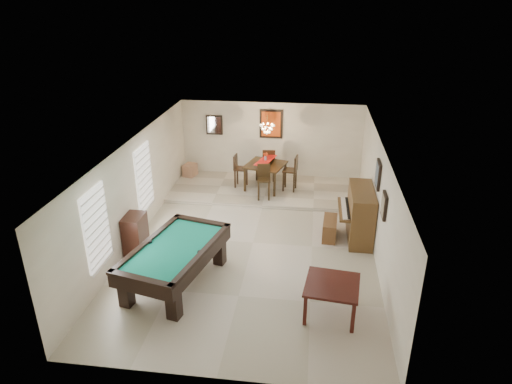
% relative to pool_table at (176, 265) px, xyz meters
% --- Properties ---
extents(ground_plane, '(6.00, 9.00, 0.02)m').
position_rel_pool_table_xyz_m(ground_plane, '(1.43, 1.93, -0.45)').
color(ground_plane, beige).
extents(wall_back, '(6.00, 0.04, 2.60)m').
position_rel_pool_table_xyz_m(wall_back, '(1.43, 6.43, 0.86)').
color(wall_back, silver).
rests_on(wall_back, ground_plane).
extents(wall_front, '(6.00, 0.04, 2.60)m').
position_rel_pool_table_xyz_m(wall_front, '(1.43, -2.57, 0.86)').
color(wall_front, silver).
rests_on(wall_front, ground_plane).
extents(wall_left, '(0.04, 9.00, 2.60)m').
position_rel_pool_table_xyz_m(wall_left, '(-1.57, 1.93, 0.86)').
color(wall_left, silver).
rests_on(wall_left, ground_plane).
extents(wall_right, '(0.04, 9.00, 2.60)m').
position_rel_pool_table_xyz_m(wall_right, '(4.43, 1.93, 0.86)').
color(wall_right, silver).
rests_on(wall_right, ground_plane).
extents(ceiling, '(6.00, 9.00, 0.04)m').
position_rel_pool_table_xyz_m(ceiling, '(1.43, 1.93, 2.16)').
color(ceiling, white).
rests_on(ceiling, wall_back).
extents(dining_step, '(6.00, 2.50, 0.12)m').
position_rel_pool_table_xyz_m(dining_step, '(1.43, 5.18, -0.38)').
color(dining_step, beige).
rests_on(dining_step, ground_plane).
extents(window_left_front, '(0.06, 1.00, 1.70)m').
position_rel_pool_table_xyz_m(window_left_front, '(-1.54, -0.27, 0.96)').
color(window_left_front, white).
rests_on(window_left_front, wall_left).
extents(window_left_rear, '(0.06, 1.00, 1.70)m').
position_rel_pool_table_xyz_m(window_left_rear, '(-1.54, 2.53, 0.96)').
color(window_left_rear, white).
rests_on(window_left_rear, wall_left).
extents(pool_table, '(2.01, 2.91, 0.88)m').
position_rel_pool_table_xyz_m(pool_table, '(0.00, 0.00, 0.00)').
color(pool_table, black).
rests_on(pool_table, ground_plane).
extents(square_table, '(1.14, 1.14, 0.71)m').
position_rel_pool_table_xyz_m(square_table, '(3.32, -0.64, -0.09)').
color(square_table, black).
rests_on(square_table, ground_plane).
extents(upright_piano, '(0.90, 1.61, 1.34)m').
position_rel_pool_table_xyz_m(upright_piano, '(3.96, 2.57, 0.23)').
color(upright_piano, brown).
rests_on(upright_piano, ground_plane).
extents(piano_bench, '(0.40, 0.91, 0.49)m').
position_rel_pool_table_xyz_m(piano_bench, '(3.36, 2.50, -0.20)').
color(piano_bench, brown).
rests_on(piano_bench, ground_plane).
extents(apothecary_chest, '(0.44, 0.66, 1.00)m').
position_rel_pool_table_xyz_m(apothecary_chest, '(-1.33, 1.11, 0.06)').
color(apothecary_chest, black).
rests_on(apothecary_chest, ground_plane).
extents(dining_table, '(1.39, 1.39, 0.94)m').
position_rel_pool_table_xyz_m(dining_table, '(1.38, 5.22, 0.15)').
color(dining_table, black).
rests_on(dining_table, dining_step).
extents(flower_vase, '(0.18, 0.18, 0.26)m').
position_rel_pool_table_xyz_m(flower_vase, '(1.38, 5.22, 0.74)').
color(flower_vase, '#A02C0D').
rests_on(flower_vase, dining_table).
extents(dining_chair_south, '(0.43, 0.43, 1.05)m').
position_rel_pool_table_xyz_m(dining_chair_south, '(1.42, 4.42, 0.20)').
color(dining_chair_south, black).
rests_on(dining_chair_south, dining_step).
extents(dining_chair_north, '(0.43, 0.43, 1.09)m').
position_rel_pool_table_xyz_m(dining_chair_north, '(1.42, 5.92, 0.23)').
color(dining_chair_north, black).
rests_on(dining_chair_north, dining_step).
extents(dining_chair_west, '(0.42, 0.42, 1.05)m').
position_rel_pool_table_xyz_m(dining_chair_west, '(0.59, 5.25, 0.20)').
color(dining_chair_west, black).
rests_on(dining_chair_west, dining_step).
extents(dining_chair_east, '(0.47, 0.47, 1.13)m').
position_rel_pool_table_xyz_m(dining_chair_east, '(2.15, 5.18, 0.24)').
color(dining_chair_east, black).
rests_on(dining_chair_east, dining_step).
extents(corner_bench, '(0.45, 0.52, 0.41)m').
position_rel_pool_table_xyz_m(corner_bench, '(-1.27, 5.95, -0.12)').
color(corner_bench, tan).
rests_on(corner_bench, dining_step).
extents(chandelier, '(0.44, 0.44, 0.60)m').
position_rel_pool_table_xyz_m(chandelier, '(1.43, 5.13, 1.76)').
color(chandelier, '#FFE5B2').
rests_on(chandelier, ceiling).
extents(back_painting, '(0.75, 0.06, 0.95)m').
position_rel_pool_table_xyz_m(back_painting, '(1.43, 6.39, 1.46)').
color(back_painting, '#D84C14').
rests_on(back_painting, wall_back).
extents(back_mirror, '(0.55, 0.06, 0.65)m').
position_rel_pool_table_xyz_m(back_mirror, '(-0.47, 6.39, 1.36)').
color(back_mirror, white).
rests_on(back_mirror, wall_back).
extents(right_picture_upper, '(0.06, 0.55, 0.65)m').
position_rel_pool_table_xyz_m(right_picture_upper, '(4.39, 2.23, 1.46)').
color(right_picture_upper, slate).
rests_on(right_picture_upper, wall_right).
extents(right_picture_lower, '(0.06, 0.45, 0.55)m').
position_rel_pool_table_xyz_m(right_picture_lower, '(4.39, 0.93, 1.26)').
color(right_picture_lower, gray).
rests_on(right_picture_lower, wall_right).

